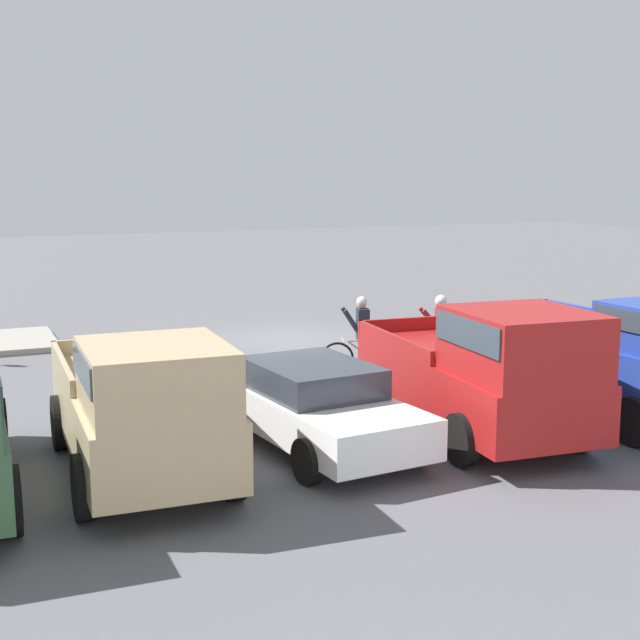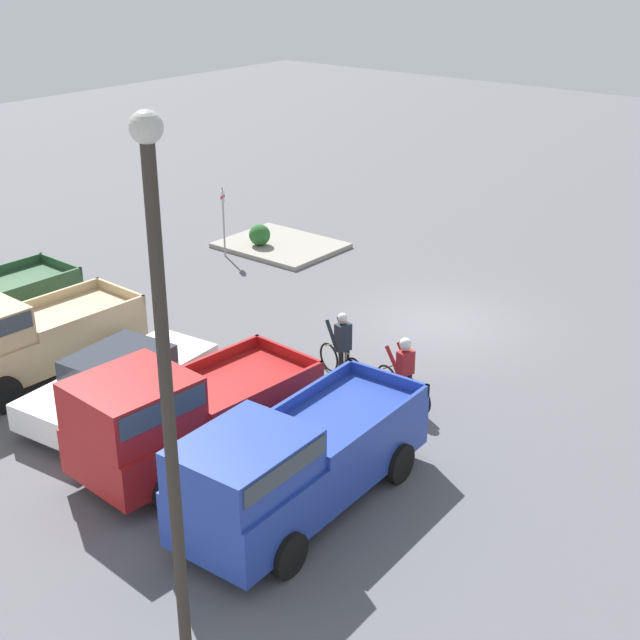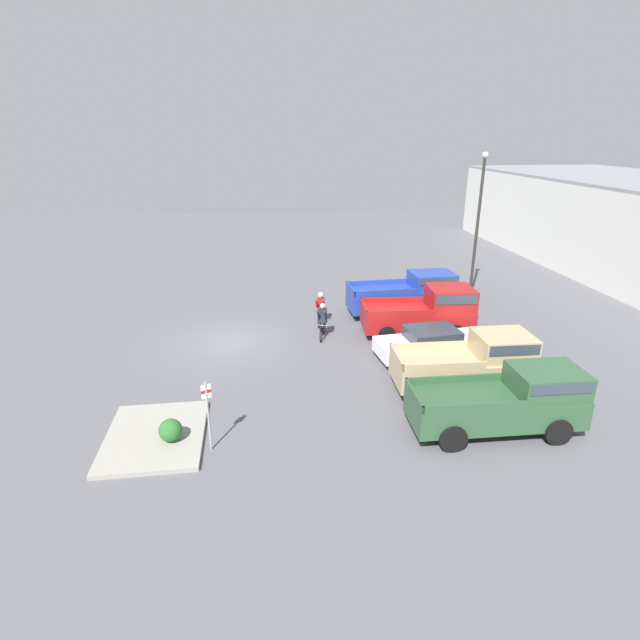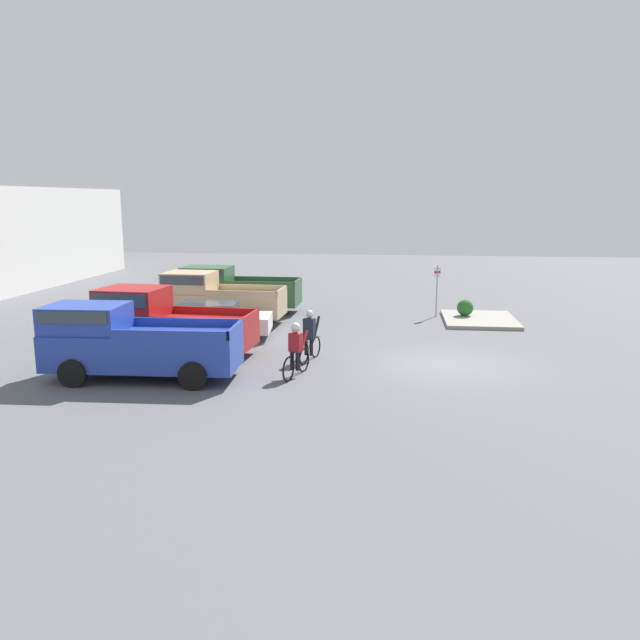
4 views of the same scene
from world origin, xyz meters
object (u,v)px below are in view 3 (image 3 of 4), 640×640
at_px(pickup_truck_3, 509,400).
at_px(cyclist_0, 323,321).
at_px(pickup_truck_0, 409,293).
at_px(cyclist_1, 321,307).
at_px(sedan_0, 431,343).
at_px(lamppost, 478,218).
at_px(pickup_truck_2, 474,361).
at_px(shrub, 171,430).
at_px(pickup_truck_1, 428,310).
at_px(fire_lane_sign, 208,409).

relative_size(pickup_truck_3, cyclist_0, 3.20).
xyz_separation_m(pickup_truck_0, cyclist_1, (0.80, -4.82, -0.30)).
xyz_separation_m(pickup_truck_0, sedan_0, (5.62, -0.72, -0.44)).
xyz_separation_m(cyclist_1, lamppost, (-2.61, 9.07, 3.85)).
distance_m(pickup_truck_0, pickup_truck_2, 8.43).
bearing_deg(shrub, pickup_truck_1, 125.57).
bearing_deg(cyclist_0, pickup_truck_0, 118.18).
bearing_deg(pickup_truck_0, cyclist_1, -80.54).
bearing_deg(lamppost, pickup_truck_0, -67.00).
distance_m(lamppost, shrub, 19.99).
xyz_separation_m(pickup_truck_3, fire_lane_sign, (-0.14, -9.44, 0.30)).
xyz_separation_m(pickup_truck_2, lamppost, (-10.24, 4.36, 3.55)).
height_order(pickup_truck_1, pickup_truck_2, pickup_truck_1).
bearing_deg(pickup_truck_1, pickup_truck_2, -1.80).
relative_size(pickup_truck_3, cyclist_1, 3.02).
distance_m(sedan_0, cyclist_1, 6.33).
distance_m(pickup_truck_0, pickup_truck_1, 2.86).
relative_size(sedan_0, pickup_truck_3, 0.88).
distance_m(sedan_0, pickup_truck_2, 2.91).
distance_m(pickup_truck_0, fire_lane_sign, 14.67).
relative_size(cyclist_0, fire_lane_sign, 0.73).
bearing_deg(pickup_truck_2, lamppost, 156.91).
relative_size(pickup_truck_0, shrub, 7.82).
distance_m(pickup_truck_0, pickup_truck_3, 11.23).
relative_size(pickup_truck_3, shrub, 7.61).
height_order(pickup_truck_3, lamppost, lamppost).
bearing_deg(pickup_truck_3, fire_lane_sign, -90.87).
xyz_separation_m(fire_lane_sign, shrub, (-0.45, -1.23, -0.90)).
distance_m(pickup_truck_0, cyclist_0, 5.66).
xyz_separation_m(pickup_truck_1, pickup_truck_2, (5.58, -0.18, -0.03)).
bearing_deg(pickup_truck_3, cyclist_0, -150.60).
bearing_deg(pickup_truck_0, pickup_truck_1, 1.19).
distance_m(pickup_truck_3, cyclist_1, 11.42).
relative_size(pickup_truck_0, lamppost, 0.69).
relative_size(pickup_truck_1, cyclist_1, 2.92).
relative_size(pickup_truck_3, fire_lane_sign, 2.35).
height_order(sedan_0, shrub, sedan_0).
bearing_deg(shrub, pickup_truck_3, 86.84).
relative_size(sedan_0, lamppost, 0.59).
bearing_deg(pickup_truck_1, sedan_0, -15.71).
bearing_deg(cyclist_1, fire_lane_sign, -24.92).
xyz_separation_m(pickup_truck_0, pickup_truck_1, (2.85, 0.06, 0.03)).
height_order(pickup_truck_1, lamppost, lamppost).
relative_size(sedan_0, shrub, 6.72).
distance_m(pickup_truck_2, lamppost, 11.68).
xyz_separation_m(cyclist_0, lamppost, (-4.47, 9.23, 3.85)).
xyz_separation_m(pickup_truck_0, shrub, (10.64, -10.83, -0.63)).
bearing_deg(lamppost, pickup_truck_1, -41.97).
relative_size(pickup_truck_2, lamppost, 0.63).
height_order(pickup_truck_2, pickup_truck_3, pickup_truck_2).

